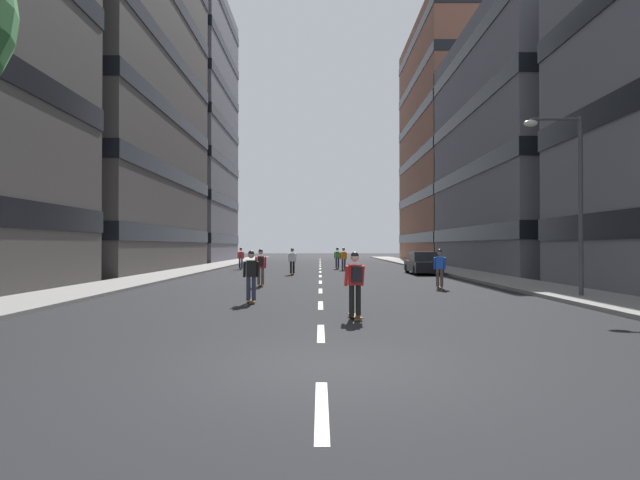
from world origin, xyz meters
name	(u,v)px	position (x,y,z in m)	size (l,w,h in m)	color
ground_plane	(320,271)	(0.00, 28.67, 0.00)	(172.00, 172.00, 0.00)	black
sidewalk_left	(202,268)	(-9.75, 32.25, 0.07)	(3.07, 78.83, 0.14)	gray
sidewalk_right	(438,268)	(9.75, 32.25, 0.07)	(3.07, 78.83, 0.14)	gray
lane_markings	(320,270)	(0.00, 30.50, 0.00)	(0.16, 67.20, 0.01)	silver
building_left_mid	(95,32)	(-17.56, 29.97, 18.63)	(12.67, 21.42, 37.07)	#4C4744
building_left_far	(174,129)	(-17.56, 50.61, 15.95)	(12.67, 16.65, 31.72)	slate
building_right_mid	(545,148)	(17.56, 29.97, 9.59)	(12.67, 20.81, 19.00)	slate
building_right_far	(465,143)	(17.56, 50.61, 14.32)	(12.67, 21.24, 28.46)	brown
parked_car_near	(422,264)	(7.01, 25.41, 0.70)	(1.82, 4.40, 1.52)	black
streetlamp_right	(570,185)	(9.07, 9.80, 4.14)	(2.13, 0.30, 6.50)	#3F3F44
skater_0	(260,265)	(-2.83, 15.17, 1.02)	(0.56, 0.92, 1.78)	brown
skater_1	(355,281)	(0.91, 5.06, 1.02)	(0.56, 0.92, 1.78)	brown
skater_2	(240,257)	(-6.48, 31.80, 0.98)	(0.56, 0.92, 1.78)	brown
skater_3	(439,267)	(5.37, 14.09, 0.98)	(0.56, 0.92, 1.78)	brown
skater_4	(337,257)	(1.41, 32.26, 1.02)	(0.53, 0.90, 1.78)	brown
skater_5	(343,258)	(1.83, 30.33, 0.98)	(0.55, 0.92, 1.78)	brown
skater_6	(292,260)	(-1.87, 24.52, 0.98)	(0.55, 0.91, 1.78)	brown
skater_7	(251,274)	(-2.35, 8.62, 0.98)	(0.57, 0.92, 1.78)	brown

